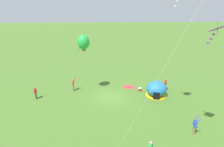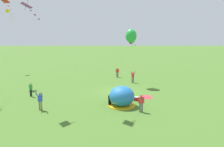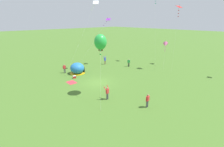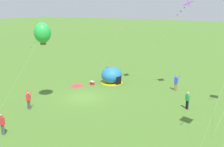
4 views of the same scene
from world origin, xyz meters
name	(u,v)px [view 4 (image 4 of 4)]	position (x,y,z in m)	size (l,w,h in m)	color
ground_plane	(83,98)	(0.00, 0.00, 0.00)	(300.00, 300.00, 0.00)	#477028
popup_tent	(112,76)	(-6.24, -0.08, 1.00)	(2.81, 2.81, 2.10)	#2672BF
picnic_blanket	(77,86)	(-2.98, -3.19, 0.01)	(1.70, 1.30, 0.01)	#CC333D
cooler_box	(92,83)	(-4.39, -1.84, 0.22)	(0.52, 0.62, 0.44)	red
person_near_tent	(29,99)	(5.25, -2.56, 1.00)	(0.52, 0.68, 1.89)	#4C4C51
person_strolling	(2,123)	(9.89, -0.38, 0.96)	(0.25, 0.59, 1.72)	#4C4C51
person_with_toddler	(187,100)	(-2.40, 10.53, 0.96)	(0.42, 0.48, 1.72)	black
person_arms_raised	(176,82)	(-7.38, 7.91, 1.00)	(0.52, 0.67, 1.89)	#8C7251
person_center_field	(108,71)	(-8.13, -1.79, 0.96)	(0.29, 0.59, 1.72)	#4C4C51
kite_green	(42,33)	(3.42, -1.99, 7.16)	(4.15, 3.72, 8.15)	silver
kite_purple	(186,6)	(-7.13, 8.51, 9.59)	(2.26, 8.43, 10.32)	silver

